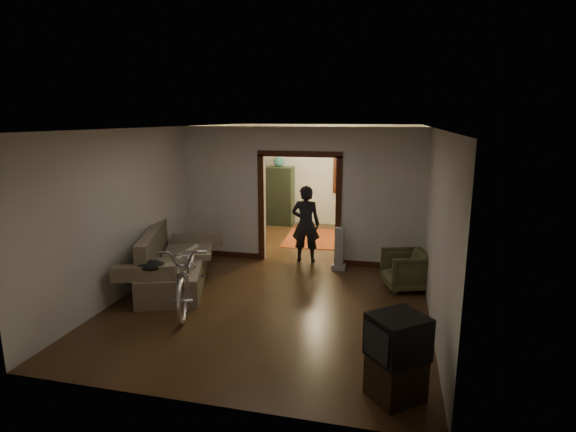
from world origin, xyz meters
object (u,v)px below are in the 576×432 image
(armchair, at_px, (406,270))
(locker, at_px, (279,196))
(desk, at_px, (366,215))
(bicycle, at_px, (189,273))
(sofa, at_px, (174,259))
(person, at_px, (306,224))

(armchair, bearing_deg, locker, -159.11)
(locker, distance_m, desk, 2.49)
(locker, bearing_deg, bicycle, -92.56)
(sofa, relative_size, armchair, 2.92)
(locker, bearing_deg, desk, -4.52)
(person, distance_m, locker, 3.42)
(sofa, xyz_separation_m, locker, (0.63, 5.05, 0.31))
(bicycle, xyz_separation_m, armchair, (3.42, 1.53, -0.19))
(person, bearing_deg, sofa, 41.48)
(sofa, xyz_separation_m, desk, (3.08, 4.97, -0.11))
(sofa, relative_size, locker, 1.34)
(person, distance_m, desk, 3.24)
(armchair, xyz_separation_m, desk, (-0.96, 4.15, 0.06))
(sofa, distance_m, bicycle, 0.95)
(sofa, xyz_separation_m, armchair, (4.04, 0.82, -0.16))
(sofa, height_order, armchair, sofa)
(locker, bearing_deg, person, -68.60)
(bicycle, relative_size, person, 1.26)
(sofa, distance_m, armchair, 4.12)
(bicycle, xyz_separation_m, person, (1.39, 2.65, 0.27))
(sofa, relative_size, person, 1.36)
(armchair, relative_size, desk, 0.70)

